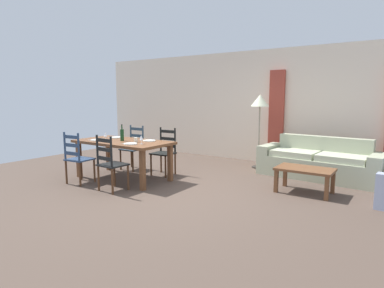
# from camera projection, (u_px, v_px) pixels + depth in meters

# --- Properties ---
(ground_plane) EXTENTS (9.60, 9.60, 0.02)m
(ground_plane) POSITION_uv_depth(u_px,v_px,m) (174.00, 191.00, 5.55)
(ground_plane) COLOR brown
(wall_far) EXTENTS (9.60, 0.16, 2.70)m
(wall_far) POSITION_uv_depth(u_px,v_px,m) (254.00, 107.00, 8.06)
(wall_far) COLOR beige
(wall_far) RESTS_ON ground_plane
(curtain_panel_left) EXTENTS (0.35, 0.08, 2.20)m
(curtain_panel_left) POSITION_uv_depth(u_px,v_px,m) (276.00, 118.00, 7.64)
(curtain_panel_left) COLOR #A33E30
(curtain_panel_left) RESTS_ON ground_plane
(dining_table) EXTENTS (1.90, 0.96, 0.75)m
(dining_table) POSITION_uv_depth(u_px,v_px,m) (123.00, 145.00, 6.25)
(dining_table) COLOR brown
(dining_table) RESTS_ON ground_plane
(dining_chair_near_left) EXTENTS (0.45, 0.43, 0.96)m
(dining_chair_near_left) POSITION_uv_depth(u_px,v_px,m) (77.00, 158.00, 5.93)
(dining_chair_near_left) COLOR navy
(dining_chair_near_left) RESTS_ON ground_plane
(dining_chair_near_right) EXTENTS (0.44, 0.42, 0.96)m
(dining_chair_near_right) POSITION_uv_depth(u_px,v_px,m) (110.00, 163.00, 5.45)
(dining_chair_near_right) COLOR black
(dining_chair_near_right) RESTS_ON ground_plane
(dining_chair_far_left) EXTENTS (0.43, 0.41, 0.96)m
(dining_chair_far_left) POSITION_uv_depth(u_px,v_px,m) (133.00, 148.00, 7.18)
(dining_chair_far_left) COLOR #304555
(dining_chair_far_left) RESTS_ON ground_plane
(dining_chair_far_right) EXTENTS (0.44, 0.42, 0.96)m
(dining_chair_far_right) POSITION_uv_depth(u_px,v_px,m) (165.00, 152.00, 6.64)
(dining_chair_far_right) COLOR black
(dining_chair_far_right) RESTS_ON ground_plane
(dinner_plate_near_left) EXTENTS (0.24, 0.24, 0.02)m
(dinner_plate_near_left) POSITION_uv_depth(u_px,v_px,m) (97.00, 140.00, 6.28)
(dinner_plate_near_left) COLOR white
(dinner_plate_near_left) RESTS_ON dining_table
(fork_near_left) EXTENTS (0.03, 0.17, 0.01)m
(fork_near_left) POSITION_uv_depth(u_px,v_px,m) (92.00, 140.00, 6.37)
(fork_near_left) COLOR silver
(fork_near_left) RESTS_ON dining_table
(dinner_plate_near_right) EXTENTS (0.24, 0.24, 0.02)m
(dinner_plate_near_right) POSITION_uv_depth(u_px,v_px,m) (130.00, 144.00, 5.78)
(dinner_plate_near_right) COLOR white
(dinner_plate_near_right) RESTS_ON dining_table
(fork_near_right) EXTENTS (0.03, 0.17, 0.01)m
(fork_near_right) POSITION_uv_depth(u_px,v_px,m) (124.00, 143.00, 5.87)
(fork_near_right) COLOR silver
(fork_near_right) RESTS_ON dining_table
(dinner_plate_far_left) EXTENTS (0.24, 0.24, 0.02)m
(dinner_plate_far_left) POSITION_uv_depth(u_px,v_px,m) (116.00, 137.00, 6.69)
(dinner_plate_far_left) COLOR white
(dinner_plate_far_left) RESTS_ON dining_table
(fork_far_left) EXTENTS (0.03, 0.17, 0.01)m
(fork_far_left) POSITION_uv_depth(u_px,v_px,m) (111.00, 137.00, 6.78)
(fork_far_left) COLOR silver
(fork_far_left) RESTS_ON dining_table
(dinner_plate_far_right) EXTENTS (0.24, 0.24, 0.02)m
(dinner_plate_far_right) POSITION_uv_depth(u_px,v_px,m) (149.00, 141.00, 6.19)
(dinner_plate_far_right) COLOR white
(dinner_plate_far_right) RESTS_ON dining_table
(fork_far_right) EXTENTS (0.02, 0.17, 0.01)m
(fork_far_right) POSITION_uv_depth(u_px,v_px,m) (143.00, 140.00, 6.28)
(fork_far_right) COLOR silver
(fork_far_right) RESTS_ON dining_table
(wine_bottle) EXTENTS (0.07, 0.07, 0.32)m
(wine_bottle) POSITION_uv_depth(u_px,v_px,m) (122.00, 135.00, 6.23)
(wine_bottle) COLOR #143819
(wine_bottle) RESTS_ON dining_table
(wine_glass_near_left) EXTENTS (0.06, 0.06, 0.16)m
(wine_glass_near_left) POSITION_uv_depth(u_px,v_px,m) (105.00, 135.00, 6.29)
(wine_glass_near_left) COLOR white
(wine_glass_near_left) RESTS_ON dining_table
(wine_glass_near_right) EXTENTS (0.06, 0.06, 0.16)m
(wine_glass_near_right) POSITION_uv_depth(u_px,v_px,m) (141.00, 138.00, 5.79)
(wine_glass_near_right) COLOR white
(wine_glass_near_right) RESTS_ON dining_table
(coffee_cup_primary) EXTENTS (0.07, 0.07, 0.09)m
(coffee_cup_primary) POSITION_uv_depth(u_px,v_px,m) (136.00, 140.00, 6.04)
(coffee_cup_primary) COLOR beige
(coffee_cup_primary) RESTS_ON dining_table
(couch) EXTENTS (2.33, 0.97, 0.80)m
(couch) POSITION_uv_depth(u_px,v_px,m) (319.00, 163.00, 6.40)
(couch) COLOR #A9AE8E
(couch) RESTS_ON ground_plane
(coffee_table) EXTENTS (0.90, 0.56, 0.42)m
(coffee_table) POSITION_uv_depth(u_px,v_px,m) (305.00, 172.00, 5.38)
(coffee_table) COLOR brown
(coffee_table) RESTS_ON ground_plane
(standing_lamp) EXTENTS (0.40, 0.40, 1.64)m
(standing_lamp) POSITION_uv_depth(u_px,v_px,m) (260.00, 105.00, 7.15)
(standing_lamp) COLOR #332D28
(standing_lamp) RESTS_ON ground_plane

